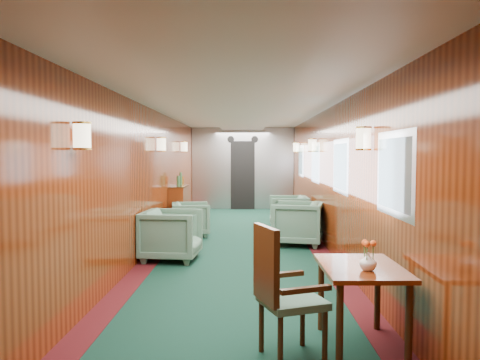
% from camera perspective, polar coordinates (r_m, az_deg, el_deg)
% --- Properties ---
extents(room, '(12.00, 12.10, 2.40)m').
position_cam_1_polar(room, '(7.82, -0.09, 3.23)').
color(room, '#0D3022').
rests_on(room, ground).
extents(bulkhead, '(2.98, 0.17, 2.39)m').
position_cam_1_polar(bulkhead, '(13.74, 0.34, 1.36)').
color(bulkhead, '#A1A3A8').
rests_on(bulkhead, ground).
extents(windows_right, '(0.02, 8.60, 0.80)m').
position_cam_1_polar(windows_right, '(8.19, 10.42, 1.88)').
color(windows_right, silver).
rests_on(windows_right, ground).
extents(wall_sconces, '(2.97, 7.97, 0.25)m').
position_cam_1_polar(wall_sconces, '(8.39, -0.02, 4.29)').
color(wall_sconces, '#FFF0C6').
rests_on(wall_sconces, ground).
extents(dining_table, '(0.67, 0.94, 0.70)m').
position_cam_1_polar(dining_table, '(4.13, 14.52, -11.57)').
color(dining_table, '#67260D').
rests_on(dining_table, ground).
extents(side_chair, '(0.60, 0.62, 1.07)m').
position_cam_1_polar(side_chair, '(3.79, 4.98, -12.91)').
color(side_chair, '#1D4436').
rests_on(side_chair, ground).
extents(credenza, '(0.33, 1.06, 1.23)m').
position_cam_1_polar(credenza, '(10.24, -7.40, -3.24)').
color(credenza, '#67260D').
rests_on(credenza, ground).
extents(flower_vase, '(0.16, 0.16, 0.14)m').
position_cam_1_polar(flower_vase, '(3.93, 15.34, -9.57)').
color(flower_vase, white).
rests_on(flower_vase, dining_table).
extents(armchair_left_near, '(0.92, 0.90, 0.78)m').
position_cam_1_polar(armchair_left_near, '(7.30, -8.34, -6.64)').
color(armchair_left_near, '#1D4436').
rests_on(armchair_left_near, ground).
extents(armchair_left_far, '(0.85, 0.83, 0.67)m').
position_cam_1_polar(armchair_left_far, '(9.37, -5.99, -4.76)').
color(armchair_left_far, '#1D4436').
rests_on(armchair_left_far, ground).
extents(armchair_right_near, '(1.03, 1.01, 0.78)m').
position_cam_1_polar(armchair_right_near, '(8.45, 7.03, -5.25)').
color(armchair_right_near, '#1D4436').
rests_on(armchair_right_near, ground).
extents(armchair_right_far, '(0.81, 0.79, 0.73)m').
position_cam_1_polar(armchair_right_far, '(10.16, 5.96, -3.95)').
color(armchair_right_far, '#1D4436').
rests_on(armchair_right_far, ground).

